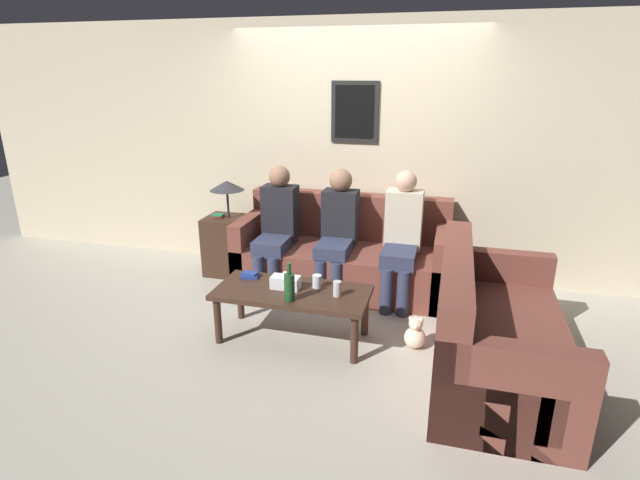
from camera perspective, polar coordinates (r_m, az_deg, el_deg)
ground_plane at (r=4.71m, az=1.24°, el=-7.60°), size 16.00×16.00×0.00m
wall_back at (r=5.24m, az=3.99°, el=10.08°), size 9.00×0.08×2.60m
couch_main at (r=5.06m, az=2.70°, el=-1.88°), size 2.07×0.87×0.90m
couch_side at (r=3.80m, az=19.05°, el=-10.32°), size 0.87×1.67×0.90m
coffee_table at (r=4.03m, az=-3.20°, el=-6.49°), size 1.24×0.56×0.43m
side_table_with_lamp at (r=5.43m, az=-10.67°, el=0.15°), size 0.43×0.40×1.02m
wine_bottle at (r=3.80m, az=-3.52°, el=-5.31°), size 0.08×0.08×0.30m
drinking_glass at (r=4.03m, az=-0.35°, el=-4.74°), size 0.07×0.07×0.11m
book_stack at (r=4.27m, az=-8.03°, el=-3.99°), size 0.16×0.14×0.05m
soda_can at (r=3.88m, az=1.98°, el=-5.58°), size 0.07×0.07×0.12m
tissue_box at (r=4.03m, az=-3.97°, el=-4.81°), size 0.23×0.12×0.15m
person_left at (r=4.95m, az=-4.96°, el=1.84°), size 0.34×0.61×1.22m
person_middle at (r=4.82m, az=2.01°, el=1.41°), size 0.34×0.63×1.21m
person_right at (r=4.70m, az=9.33°, el=0.70°), size 0.34×0.65×1.23m
teddy_bear at (r=4.09m, az=10.81°, el=-10.53°), size 0.17×0.17×0.27m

